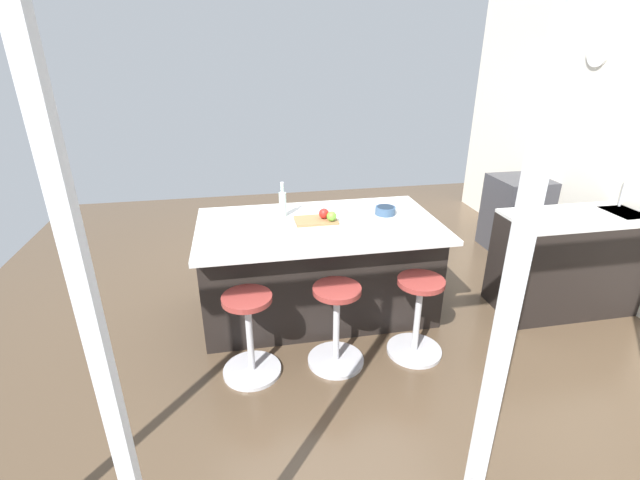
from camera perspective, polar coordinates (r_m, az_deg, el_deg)
name	(u,v)px	position (r m, az deg, el deg)	size (l,w,h in m)	color
ground_plane	(334,298)	(4.39, 1.88, -7.58)	(7.11, 7.11, 0.00)	brown
window_panel_rear	(508,312)	(1.59, 23.14, -8.54)	(5.47, 0.12, 2.96)	silver
interior_partition_left	(614,138)	(5.18, 33.83, 10.95)	(0.15, 5.13, 2.96)	silver
sink_cabinet	(597,259)	(4.85, 32.26, -2.08)	(1.87, 0.60, 1.20)	black
oven_range	(516,214)	(5.77, 24.00, 3.04)	(0.60, 0.61, 0.89)	#38383D
kitchen_island	(318,267)	(3.99, -0.26, -3.52)	(2.07, 1.18, 0.89)	black
stool_by_window	(417,319)	(3.59, 12.48, -9.97)	(0.44, 0.44, 0.67)	#B7B7BC
stool_middle	(336,328)	(3.41, 2.13, -11.33)	(0.44, 0.44, 0.67)	#B7B7BC
stool_near_camera	(250,338)	(3.35, -9.08, -12.38)	(0.44, 0.44, 0.67)	#B7B7BC
cutting_board	(316,220)	(3.80, -0.53, 2.58)	(0.36, 0.24, 0.02)	olive
apple_red	(324,214)	(3.80, 0.51, 3.45)	(0.09, 0.09, 0.09)	red
apple_green	(332,216)	(3.75, 1.52, 3.09)	(0.08, 0.08, 0.08)	#609E2D
water_bottle	(283,203)	(3.90, -4.85, 4.78)	(0.06, 0.06, 0.31)	silver
fruit_bowl	(385,210)	(4.00, 8.45, 3.85)	(0.18, 0.18, 0.07)	#334C6B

